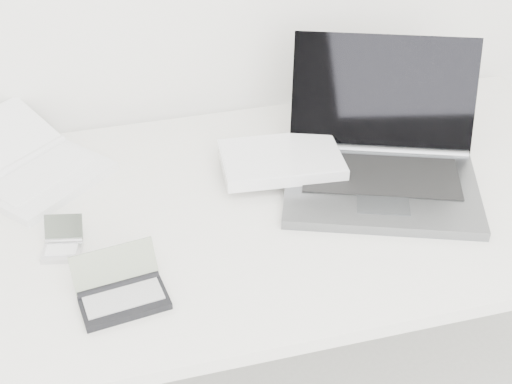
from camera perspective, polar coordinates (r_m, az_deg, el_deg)
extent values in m
cube|color=white|center=(1.54, 0.70, -1.23)|extent=(1.60, 0.80, 0.03)
cylinder|color=silver|center=(2.28, 16.69, -0.36)|extent=(0.04, 0.04, 0.70)
cube|color=slate|center=(1.57, 9.98, 0.14)|extent=(0.49, 0.41, 0.02)
cube|color=black|center=(1.59, 9.96, 1.34)|extent=(0.37, 0.27, 0.00)
cube|color=black|center=(1.66, 10.15, 7.80)|extent=(0.43, 0.24, 0.25)
cylinder|color=slate|center=(1.68, 9.80, 3.29)|extent=(0.39, 0.16, 0.02)
cube|color=#3B3E41|center=(1.51, 10.14, -0.94)|extent=(0.13, 0.10, 0.00)
cube|color=white|center=(1.60, 2.03, 2.59)|extent=(0.28, 0.20, 0.03)
cube|color=white|center=(1.59, 2.04, 3.02)|extent=(0.27, 0.19, 0.00)
cube|color=white|center=(1.64, -16.30, 0.92)|extent=(0.32, 0.31, 0.02)
cube|color=silver|center=(1.65, -16.77, 1.43)|extent=(0.25, 0.23, 0.00)
cylinder|color=white|center=(1.70, -18.32, 2.17)|extent=(0.21, 0.18, 0.02)
cube|color=silver|center=(1.44, -15.25, -4.69)|extent=(0.08, 0.07, 0.01)
cube|color=silver|center=(1.44, -15.30, -4.48)|extent=(0.06, 0.04, 0.00)
cube|color=gray|center=(1.46, -15.14, -2.73)|extent=(0.08, 0.05, 0.05)
cylinder|color=silver|center=(1.46, -15.11, -3.80)|extent=(0.07, 0.03, 0.01)
cube|color=black|center=(1.31, -10.46, -8.73)|extent=(0.16, 0.10, 0.01)
cube|color=#969696|center=(1.31, -10.54, -8.35)|extent=(0.14, 0.08, 0.00)
cube|color=gray|center=(1.33, -11.27, -5.82)|extent=(0.16, 0.06, 0.07)
cylinder|color=black|center=(1.34, -10.92, -7.36)|extent=(0.15, 0.04, 0.02)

